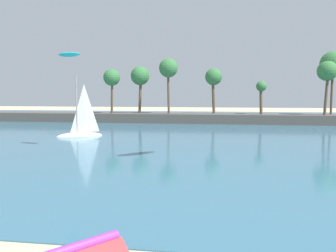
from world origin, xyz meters
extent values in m
cube|color=#386B84|center=(0.00, 53.60, 0.03)|extent=(220.00, 92.38, 0.06)
cube|color=#514C47|center=(0.00, 59.79, 0.90)|extent=(117.52, 6.00, 1.80)
cylinder|color=brown|center=(4.39, 61.31, 5.34)|extent=(0.87, 0.76, 7.11)
sphere|color=#38753D|center=(4.39, 61.31, 8.88)|extent=(3.27, 3.27, 3.27)
cylinder|color=brown|center=(-9.95, 60.34, 5.46)|extent=(0.84, 0.68, 7.35)
sphere|color=#38753D|center=(-9.95, 60.34, 9.13)|extent=(3.68, 3.68, 3.68)
cylinder|color=brown|center=(25.94, 60.79, 6.42)|extent=(0.49, 0.49, 9.25)
sphere|color=#38753D|center=(25.94, 60.79, 11.05)|extent=(4.61, 4.61, 4.61)
cylinder|color=brown|center=(-15.05, 58.20, 5.27)|extent=(0.71, 0.73, 6.96)
sphere|color=#38753D|center=(-15.05, 58.20, 8.74)|extent=(3.23, 3.23, 3.23)
cylinder|color=brown|center=(24.41, 58.87, 5.73)|extent=(0.78, 0.50, 7.87)
sphere|color=#38753D|center=(24.41, 58.87, 9.65)|extent=(3.54, 3.54, 3.54)
cylinder|color=brown|center=(13.15, 59.30, 4.40)|extent=(0.71, 0.68, 5.22)
sphere|color=#38753D|center=(13.15, 59.30, 6.99)|extent=(1.93, 1.93, 1.93)
cylinder|color=brown|center=(-4.13, 59.09, 6.14)|extent=(0.59, 0.49, 8.69)
sphere|color=#38753D|center=(-4.13, 59.09, 10.48)|extent=(3.60, 3.60, 3.60)
ellipsoid|color=white|center=(-12.79, 37.10, 0.06)|extent=(6.01, 4.34, 1.18)
cylinder|color=gray|center=(-13.05, 36.96, 4.32)|extent=(0.18, 0.18, 7.35)
pyramid|color=white|center=(-12.17, 37.43, 3.77)|extent=(2.41, 1.41, 6.24)
ellipsoid|color=#1EADB2|center=(-9.60, 27.63, 9.51)|extent=(2.85, 1.74, 0.57)
camera|label=1|loc=(4.76, -3.82, 5.71)|focal=35.35mm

